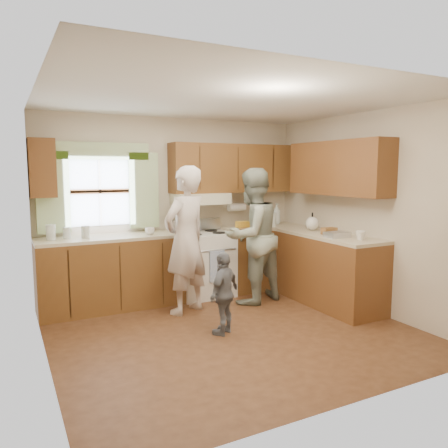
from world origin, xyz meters
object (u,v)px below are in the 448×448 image
woman_right (252,236)px  child (224,293)px  stove (203,263)px  woman_left (186,240)px

woman_right → child: size_ratio=1.99×
woman_right → stove: bearing=-68.4°
stove → woman_left: bearing=-130.7°
woman_left → woman_right: bearing=155.5°
woman_left → child: woman_left is taller
woman_right → child: woman_right is taller
woman_left → child: 0.98m
stove → woman_right: 0.86m
stove → woman_right: size_ratio=0.59×
stove → woman_left: (-0.50, -0.59, 0.45)m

